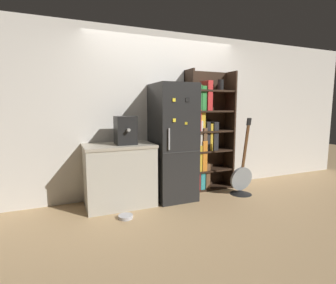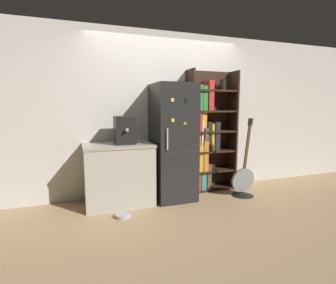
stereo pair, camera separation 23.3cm
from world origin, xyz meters
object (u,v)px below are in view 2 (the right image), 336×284
Objects in this scene: espresso_machine at (125,130)px; refrigerator at (173,142)px; guitar at (243,185)px; bookshelf at (205,136)px; pet_bowl at (122,215)px.

refrigerator is at bearing 1.75° from espresso_machine.
refrigerator is 1.41× the size of guitar.
refrigerator is 0.87× the size of bookshelf.
pet_bowl is at bearing -106.08° from espresso_machine.
guitar is at bearing -48.71° from bookshelf.
guitar is (1.09, -0.30, -0.70)m from refrigerator.
guitar is 1.98m from pet_bowl.
guitar is at bearing -15.18° from refrigerator.
pet_bowl is at bearing -174.28° from guitar.
pet_bowl is at bearing -150.59° from refrigerator.
bookshelf is 1.91m from pet_bowl.
espresso_machine reaches higher than pet_bowl.
bookshelf reaches higher than refrigerator.
pet_bowl is (-1.53, -0.69, -0.90)m from bookshelf.
bookshelf is at bearing 24.19° from pet_bowl.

